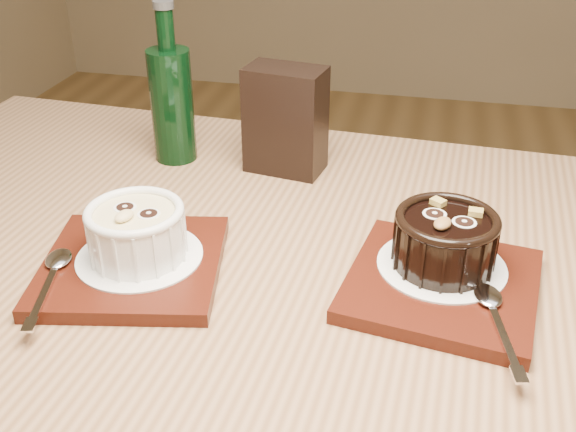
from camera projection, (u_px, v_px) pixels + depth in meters
name	position (u px, v px, depth m)	size (l,w,h in m)	color
table	(283.00, 349.00, 0.73)	(1.24, 0.87, 0.75)	brown
tray_left	(133.00, 265.00, 0.70)	(0.18, 0.18, 0.01)	#43150B
doily_left	(140.00, 256.00, 0.70)	(0.13, 0.13, 0.00)	white
ramekin_white	(136.00, 230.00, 0.68)	(0.10, 0.10, 0.06)	white
spoon_left	(50.00, 278.00, 0.66)	(0.03, 0.13, 0.01)	silver
tray_right	(442.00, 285.00, 0.67)	(0.18, 0.18, 0.01)	#43150B
doily_right	(441.00, 265.00, 0.68)	(0.13, 0.13, 0.00)	white
ramekin_dark	(445.00, 238.00, 0.66)	(0.10, 0.10, 0.06)	black
spoon_right	(497.00, 319.00, 0.60)	(0.03, 0.13, 0.01)	silver
condiment_stand	(285.00, 120.00, 0.88)	(0.10, 0.06, 0.14)	black
green_bottle	(172.00, 101.00, 0.90)	(0.06, 0.06, 0.21)	black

